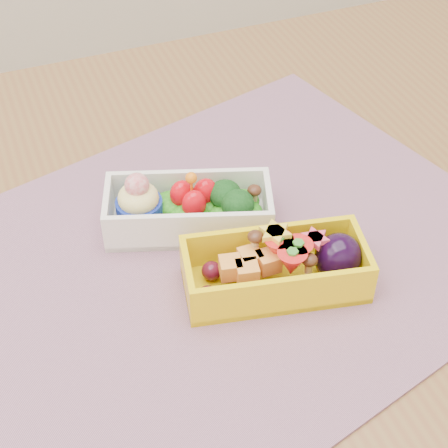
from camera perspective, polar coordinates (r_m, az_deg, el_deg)
name	(u,v)px	position (r m, az deg, el deg)	size (l,w,h in m)	color
table	(193,306)	(0.79, -2.52, -6.54)	(1.20, 0.80, 0.75)	brown
placemat	(219,258)	(0.70, -0.42, -2.71)	(0.57, 0.43, 0.00)	gray
bento_white	(188,208)	(0.72, -2.92, 1.25)	(0.18, 0.12, 0.07)	white
bento_yellow	(280,267)	(0.66, 4.45, -3.47)	(0.18, 0.11, 0.06)	yellow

